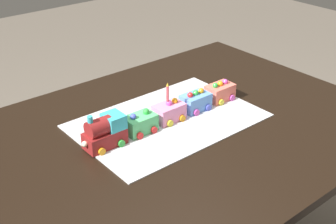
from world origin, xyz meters
The scene contains 8 objects.
dining_table centered at (0.00, 0.00, 0.63)m, with size 1.40×1.00×0.74m.
cake_board centered at (0.02, 0.05, 0.74)m, with size 0.60×0.40×0.00m, color silver.
cake_locomotive centered at (-0.22, 0.05, 0.79)m, with size 0.14×0.08×0.12m.
cake_car_tanker_mint_green centered at (-0.09, 0.05, 0.77)m, with size 0.10×0.08×0.07m.
cake_car_flatbed_bubblegum centered at (0.03, 0.05, 0.77)m, with size 0.10×0.08×0.07m.
cake_car_hopper_sky_blue centered at (0.14, 0.05, 0.77)m, with size 0.10×0.08×0.07m.
cake_car_gondola_coral centered at (0.26, 0.05, 0.77)m, with size 0.10×0.08×0.07m.
birthday_candle centered at (0.02, 0.05, 0.85)m, with size 0.01×0.01×0.06m.
Camera 1 is at (-0.82, -0.96, 1.49)m, focal length 49.10 mm.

